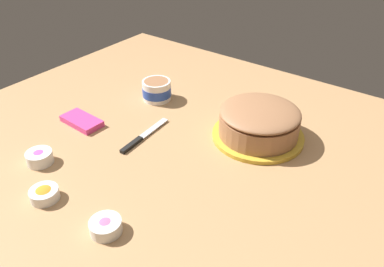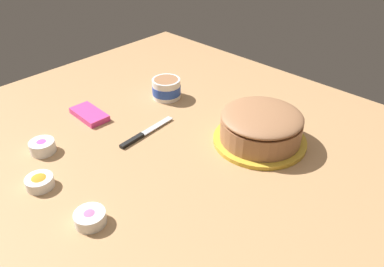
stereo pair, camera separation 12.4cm
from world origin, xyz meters
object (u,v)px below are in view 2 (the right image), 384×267
object	(u,v)px
sprinkle_bowl_pink	(90,217)
sprinkle_bowl_orange	(40,182)
frosted_cake	(261,128)
frosting_tub	(166,88)
candy_box_lower	(89,114)
sprinkle_bowl_rainbow	(42,146)
spreading_knife	(143,134)

from	to	relation	value
sprinkle_bowl_pink	sprinkle_bowl_orange	bearing A→B (deg)	-175.15
frosted_cake	frosting_tub	xyz separation A→B (m)	(-0.44, 0.00, -0.02)
candy_box_lower	sprinkle_bowl_pink	bearing A→B (deg)	-31.29
sprinkle_bowl_rainbow	candy_box_lower	bearing A→B (deg)	108.43
frosting_tub	candy_box_lower	world-z (taller)	frosting_tub
sprinkle_bowl_rainbow	candy_box_lower	size ratio (longest dim) A/B	0.52
frosting_tub	candy_box_lower	xyz separation A→B (m)	(-0.09, -0.30, -0.03)
spreading_knife	candy_box_lower	bearing A→B (deg)	-167.48
frosted_cake	sprinkle_bowl_orange	size ratio (longest dim) A/B	3.91
frosted_cake	sprinkle_bowl_orange	bearing A→B (deg)	-117.80
frosted_cake	spreading_knife	world-z (taller)	frosted_cake
frosting_tub	sprinkle_bowl_orange	bearing A→B (deg)	-78.27
frosted_cake	candy_box_lower	world-z (taller)	frosted_cake
frosting_tub	sprinkle_bowl_rainbow	xyz separation A→B (m)	(-0.02, -0.52, -0.02)
spreading_knife	sprinkle_bowl_orange	world-z (taller)	sprinkle_bowl_orange
frosting_tub	spreading_knife	distance (m)	0.28
frosted_cake	sprinkle_bowl_rainbow	distance (m)	0.70
spreading_knife	sprinkle_bowl_orange	xyz separation A→B (m)	(-0.01, -0.36, 0.01)
sprinkle_bowl_orange	candy_box_lower	size ratio (longest dim) A/B	0.51
sprinkle_bowl_orange	sprinkle_bowl_pink	bearing A→B (deg)	4.85
frosted_cake	sprinkle_bowl_rainbow	size ratio (longest dim) A/B	3.85
sprinkle_bowl_orange	candy_box_lower	distance (m)	0.38
spreading_knife	candy_box_lower	world-z (taller)	candy_box_lower
frosted_cake	frosting_tub	bearing A→B (deg)	179.75
sprinkle_bowl_rainbow	spreading_knife	bearing A→B (deg)	59.79
frosting_tub	sprinkle_bowl_orange	size ratio (longest dim) A/B	1.44
sprinkle_bowl_rainbow	sprinkle_bowl_orange	bearing A→B (deg)	-31.28
frosting_tub	sprinkle_bowl_rainbow	world-z (taller)	frosting_tub
frosted_cake	frosting_tub	distance (m)	0.45
sprinkle_bowl_pink	candy_box_lower	size ratio (longest dim) A/B	0.53
frosted_cake	candy_box_lower	xyz separation A→B (m)	(-0.54, -0.29, -0.04)
frosted_cake	spreading_knife	bearing A→B (deg)	-141.58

